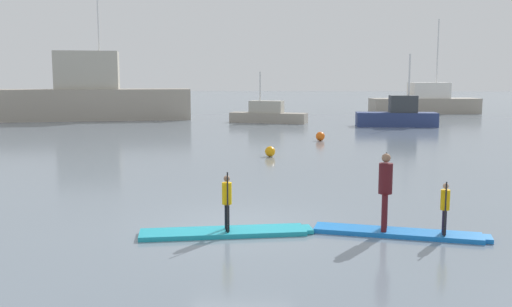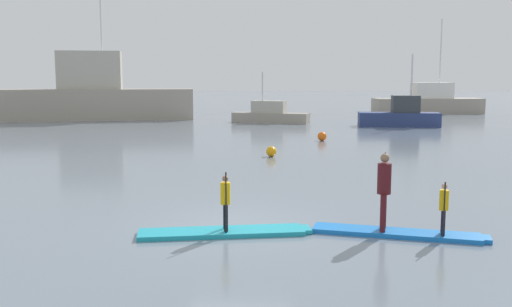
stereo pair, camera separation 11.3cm
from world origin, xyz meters
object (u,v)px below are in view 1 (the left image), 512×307
(paddler_child_front, at_px, (445,206))
(fishing_boat_white_large, at_px, (92,97))
(mooring_buoy_near, at_px, (270,151))
(motor_boat_small_navy, at_px, (425,102))
(trawler_grey_distant, at_px, (268,114))
(paddleboard_far, at_px, (400,233))
(paddleboard_near, at_px, (226,232))
(paddler_adult, at_px, (385,186))
(mooring_buoy_far, at_px, (320,136))
(fishing_boat_green_midground, at_px, (398,115))
(paddler_child_solo, at_px, (227,199))

(paddler_child_front, height_order, fishing_boat_white_large, fishing_boat_white_large)
(fishing_boat_white_large, relative_size, mooring_buoy_near, 34.99)
(motor_boat_small_navy, height_order, trawler_grey_distant, motor_boat_small_navy)
(mooring_buoy_near, bearing_deg, motor_boat_small_navy, 65.97)
(paddleboard_far, bearing_deg, motor_boat_small_navy, 76.60)
(fishing_boat_white_large, xyz_separation_m, mooring_buoy_near, (14.71, -19.79, -1.55))
(paddleboard_near, bearing_deg, paddler_child_front, -0.16)
(paddleboard_far, distance_m, mooring_buoy_near, 12.40)
(paddler_adult, relative_size, mooring_buoy_near, 3.79)
(mooring_buoy_near, xyz_separation_m, mooring_buoy_far, (2.42, 6.16, 0.02))
(fishing_boat_green_midground, bearing_deg, paddleboard_near, -107.35)
(motor_boat_small_navy, distance_m, trawler_grey_distant, 18.20)
(paddler_child_front, height_order, motor_boat_small_navy, motor_boat_small_navy)
(mooring_buoy_near, height_order, mooring_buoy_far, mooring_buoy_far)
(paddleboard_far, height_order, mooring_buoy_near, mooring_buoy_near)
(paddler_child_front, bearing_deg, mooring_buoy_far, 95.38)
(paddler_child_solo, height_order, motor_boat_small_navy, motor_boat_small_navy)
(mooring_buoy_far, bearing_deg, paddleboard_far, -87.32)
(fishing_boat_green_midground, bearing_deg, paddler_adult, -100.76)
(trawler_grey_distant, bearing_deg, paddler_adult, -82.72)
(paddler_adult, xyz_separation_m, mooring_buoy_far, (-0.52, 18.06, -0.82))
(fishing_boat_white_large, distance_m, motor_boat_small_navy, 29.50)
(paddler_child_front, bearing_deg, mooring_buoy_near, 108.82)
(paddleboard_far, relative_size, mooring_buoy_far, 7.78)
(paddleboard_far, height_order, trawler_grey_distant, trawler_grey_distant)
(paddler_child_solo, distance_m, paddler_adult, 3.41)
(motor_boat_small_navy, height_order, mooring_buoy_near, motor_boat_small_navy)
(mooring_buoy_far, bearing_deg, fishing_boat_white_large, 141.50)
(paddleboard_far, relative_size, mooring_buoy_near, 8.48)
(fishing_boat_white_large, height_order, mooring_buoy_near, fishing_boat_white_large)
(paddleboard_near, bearing_deg, mooring_buoy_near, 87.79)
(paddler_child_front, distance_m, motor_boat_small_navy, 42.59)
(paddler_child_solo, height_order, trawler_grey_distant, trawler_grey_distant)
(motor_boat_small_navy, bearing_deg, paddleboard_near, -108.11)
(mooring_buoy_near, bearing_deg, trawler_grey_distant, 92.78)
(paddler_child_solo, bearing_deg, paddler_adult, 4.18)
(paddleboard_far, bearing_deg, trawler_grey_distant, 97.89)
(paddler_child_solo, height_order, mooring_buoy_far, paddler_child_solo)
(motor_boat_small_navy, xyz_separation_m, trawler_grey_distant, (-14.01, -11.62, -0.42))
(paddler_child_front, relative_size, fishing_boat_green_midground, 0.21)
(fishing_boat_green_midground, bearing_deg, motor_boat_small_navy, 70.43)
(paddleboard_far, xyz_separation_m, fishing_boat_white_large, (-17.98, 31.75, 1.72))
(paddler_child_front, relative_size, fishing_boat_white_large, 0.07)
(paddler_child_solo, bearing_deg, mooring_buoy_near, 87.87)
(fishing_boat_white_large, height_order, motor_boat_small_navy, fishing_boat_white_large)
(paddleboard_near, xyz_separation_m, motor_boat_small_navy, (13.61, 41.61, 0.97))
(paddler_child_solo, relative_size, motor_boat_small_navy, 0.13)
(fishing_boat_green_midground, height_order, mooring_buoy_far, fishing_boat_green_midground)
(fishing_boat_white_large, bearing_deg, mooring_buoy_far, -38.50)
(paddler_child_front, xyz_separation_m, fishing_boat_white_large, (-18.85, 31.94, 1.06))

